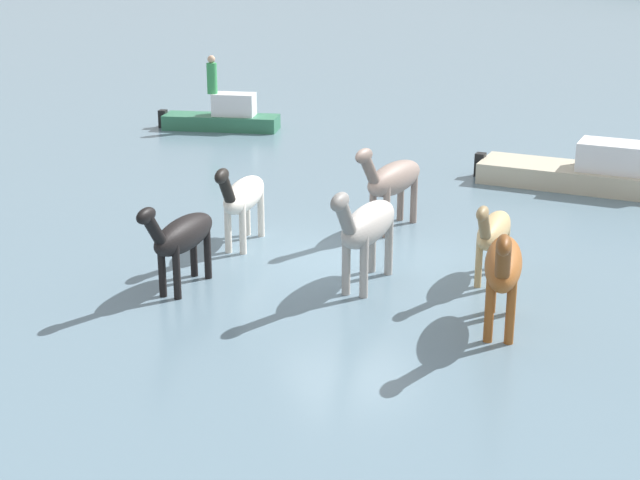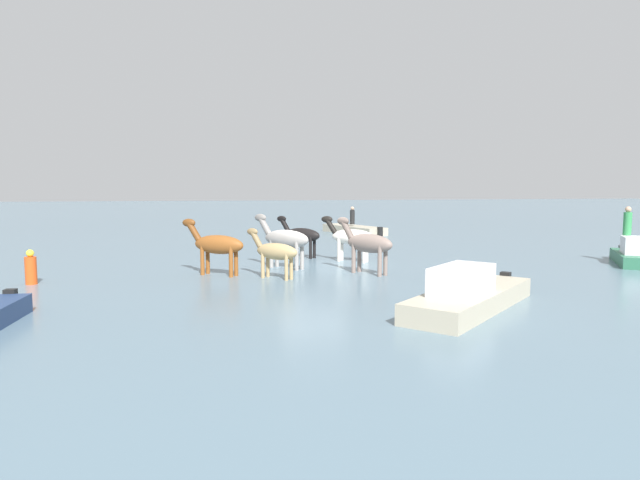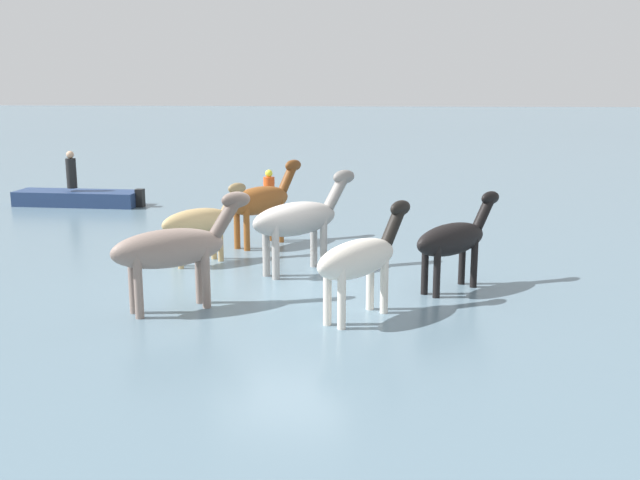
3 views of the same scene
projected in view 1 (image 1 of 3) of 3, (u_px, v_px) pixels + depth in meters
The scene contains 10 objects.
ground_plane at pixel (352, 265), 18.24m from camera, with size 197.88×197.88×0.00m, color slate.
horse_rear_stallion at pixel (367, 226), 16.84m from camera, with size 2.14×2.23×2.08m.
horse_lead at pixel (182, 236), 16.75m from camera, with size 1.91×1.92×1.83m.
horse_dun_straggler at pixel (392, 179), 19.97m from camera, with size 1.80×2.37×2.02m.
horse_chestnut_trailing at pixel (243, 196), 19.00m from camera, with size 2.17×1.79×1.90m.
horse_dark_mare at pixel (493, 232), 17.18m from camera, with size 1.80×1.78×1.70m.
horse_mid_herd at pixel (503, 266), 15.02m from camera, with size 2.34×1.79×2.00m.
boat_motor_center at pixel (223, 120), 29.96m from camera, with size 2.77×3.64×1.31m.
boat_skiff_near at pixel (595, 176), 23.30m from camera, with size 5.01×4.79×1.36m.
person_boatman_standing at pixel (212, 76), 29.43m from camera, with size 0.32×0.32×1.19m.
Camera 1 is at (15.59, -7.09, 6.32)m, focal length 52.99 mm.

